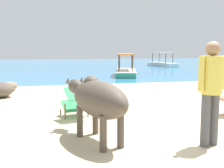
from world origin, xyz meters
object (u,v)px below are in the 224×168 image
object	(u,v)px
deck_chair_near	(76,100)
boat_green	(126,71)
boat_white	(162,63)
cow	(97,99)
person_standing	(211,86)

from	to	relation	value
deck_chair_near	boat_green	distance (m)	10.28
boat_green	boat_white	bearing A→B (deg)	160.07
cow	boat_green	distance (m)	11.76
boat_green	person_standing	bearing A→B (deg)	6.15
deck_chair_near	boat_white	xyz separation A→B (m)	(9.84, 17.64, -0.13)
deck_chair_near	person_standing	world-z (taller)	person_standing
boat_white	boat_green	xyz separation A→B (m)	(-5.92, -8.13, 0.00)
deck_chair_near	person_standing	distance (m)	2.96
cow	person_standing	xyz separation A→B (m)	(1.66, -0.61, 0.25)
person_standing	boat_green	size ratio (longest dim) A/B	0.42
person_standing	boat_white	bearing A→B (deg)	-34.14
cow	boat_green	bearing A→B (deg)	-36.50
cow	deck_chair_near	xyz separation A→B (m)	(-0.18, 1.64, -0.32)
boat_white	boat_green	distance (m)	10.06
cow	boat_white	xyz separation A→B (m)	(9.66, 19.28, -0.45)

